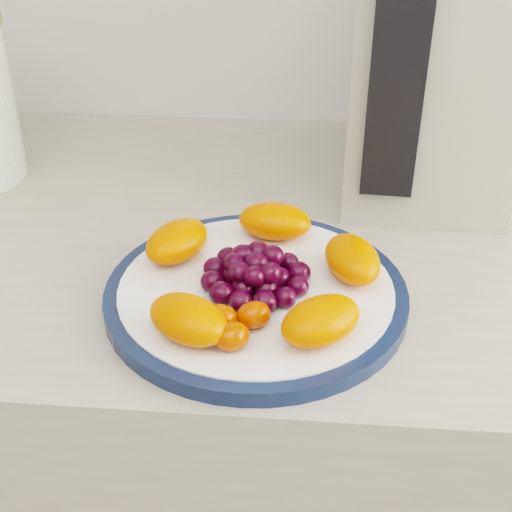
{
  "coord_description": "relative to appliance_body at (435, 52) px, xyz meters",
  "views": [
    {
      "loc": [
        0.14,
        0.51,
        1.29
      ],
      "look_at": [
        0.1,
        1.05,
        0.95
      ],
      "focal_mm": 50.0,
      "sensor_mm": 36.0,
      "label": 1
    }
  ],
  "objects": [
    {
      "name": "counter",
      "position": [
        -0.27,
        -0.12,
        -0.61
      ],
      "size": [
        3.5,
        0.6,
        0.9
      ],
      "primitive_type": "cube",
      "color": "#A9A08D",
      "rests_on": "floor"
    },
    {
      "name": "cabinet_face",
      "position": [
        -0.27,
        -0.12,
        -0.64
      ],
      "size": [
        3.48,
        0.58,
        0.84
      ],
      "primitive_type": "cube",
      "color": "#9E7E5D",
      "rests_on": "floor"
    },
    {
      "name": "plate_rim",
      "position": [
        -0.18,
        -0.27,
        -0.15
      ],
      "size": [
        0.28,
        0.28,
        0.01
      ],
      "primitive_type": "cylinder",
      "color": "#101E3E",
      "rests_on": "counter"
    },
    {
      "name": "plate_face",
      "position": [
        -0.18,
        -0.27,
        -0.15
      ],
      "size": [
        0.25,
        0.25,
        0.02
      ],
      "primitive_type": "cylinder",
      "color": "white",
      "rests_on": "counter"
    },
    {
      "name": "appliance_body",
      "position": [
        0.0,
        0.0,
        0.0
      ],
      "size": [
        0.19,
        0.26,
        0.31
      ],
      "primitive_type": "cube",
      "rotation": [
        0.0,
        0.0,
        -0.07
      ],
      "color": "#ADAA97",
      "rests_on": "counter"
    },
    {
      "name": "appliance_panel",
      "position": [
        -0.05,
        -0.13,
        0.0
      ],
      "size": [
        0.05,
        0.02,
        0.23
      ],
      "primitive_type": "cube",
      "rotation": [
        0.0,
        0.0,
        -0.07
      ],
      "color": "black",
      "rests_on": "appliance_body"
    },
    {
      "name": "fruit_plate",
      "position": [
        -0.17,
        -0.27,
        -0.12
      ],
      "size": [
        0.24,
        0.24,
        0.04
      ],
      "color": "#FF4700",
      "rests_on": "plate_face"
    }
  ]
}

